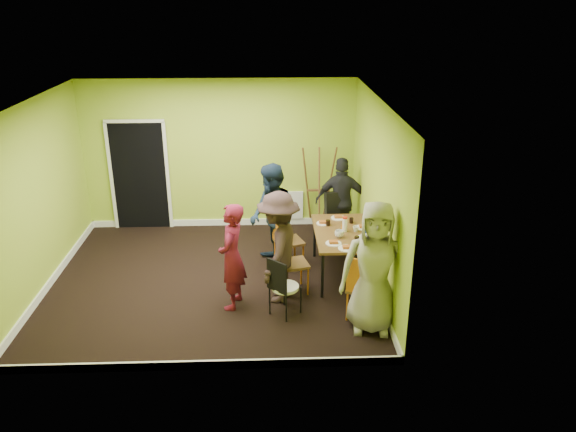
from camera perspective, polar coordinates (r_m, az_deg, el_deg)
name	(u,v)px	position (r m, az deg, el deg)	size (l,w,h in m)	color
ground	(213,280)	(8.95, -7.61, -6.48)	(5.00, 5.00, 0.00)	black
room_walls	(209,221)	(8.57, -8.07, -0.52)	(5.04, 4.54, 2.82)	#9DBE31
dining_table	(344,235)	(8.77, 5.68, -1.93)	(0.90, 1.50, 0.75)	black
chair_left_far	(284,237)	(8.98, -0.40, -2.12)	(0.53, 0.53, 1.01)	orange
chair_left_near	(288,259)	(8.30, 0.04, -4.35)	(0.49, 0.49, 0.98)	orange
chair_back_end	(337,209)	(9.80, 5.02, 0.74)	(0.50, 0.56, 0.99)	orange
chair_front_end	(362,285)	(7.68, 7.54, -6.93)	(0.53, 0.53, 0.97)	orange
chair_bentwood	(282,284)	(7.74, -0.59, -6.96)	(0.48, 0.48, 0.88)	black
easel	(318,188)	(10.48, 3.11, 2.81)	(0.65, 0.61, 1.62)	brown
plate_near_left	(323,223)	(9.02, 3.58, -0.75)	(0.21, 0.21, 0.01)	white
plate_near_right	(333,243)	(8.32, 4.64, -2.79)	(0.24, 0.24, 0.01)	white
plate_far_back	(338,218)	(9.25, 5.13, -0.19)	(0.24, 0.24, 0.01)	white
plate_far_front	(347,248)	(8.18, 6.02, -3.29)	(0.26, 0.26, 0.01)	white
plate_wall_back	(363,228)	(8.92, 7.66, -1.18)	(0.25, 0.25, 0.01)	white
plate_wall_front	(365,238)	(8.55, 7.84, -2.25)	(0.26, 0.26, 0.01)	white
thermos	(345,225)	(8.72, 5.79, -0.92)	(0.08, 0.08, 0.22)	white
blue_bottle	(367,233)	(8.47, 8.00, -1.76)	(0.07, 0.07, 0.21)	#162BAC
orange_bottle	(343,227)	(8.83, 5.56, -1.08)	(0.04, 0.04, 0.09)	orange
glass_mid	(328,223)	(8.94, 4.08, -0.69)	(0.07, 0.07, 0.09)	black
glass_back	(351,220)	(9.07, 6.45, -0.46)	(0.07, 0.07, 0.09)	black
glass_front	(357,239)	(8.38, 7.00, -2.38)	(0.07, 0.07, 0.10)	black
cup_a	(339,234)	(8.53, 5.23, -1.82)	(0.14, 0.14, 0.11)	white
cup_b	(356,229)	(8.76, 6.90, -1.32)	(0.09, 0.09, 0.09)	white
person_standing	(232,257)	(7.88, -5.72, -4.12)	(0.57, 0.37, 1.56)	maroon
person_left_far	(272,217)	(8.95, -1.63, -0.13)	(0.84, 0.66, 1.73)	#142132
person_left_near	(279,248)	(8.00, -0.97, -3.22)	(1.07, 0.62, 1.66)	#2F201F
person_back_end	(342,201)	(9.90, 5.48, 1.51)	(0.92, 0.38, 1.58)	black
person_front_end	(374,268)	(7.35, 8.77, -5.23)	(0.88, 0.57, 1.81)	gray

